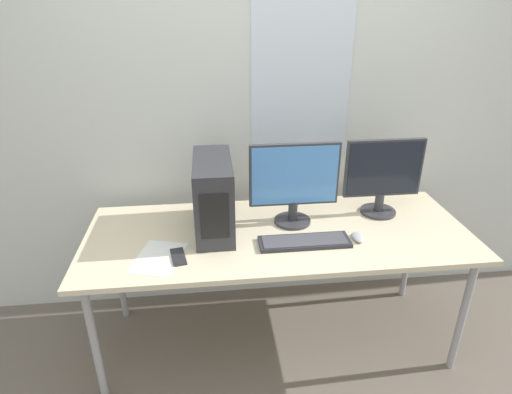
{
  "coord_description": "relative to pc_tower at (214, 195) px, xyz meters",
  "views": [
    {
      "loc": [
        -0.35,
        -1.57,
        1.91
      ],
      "look_at": [
        -0.12,
        0.41,
        0.97
      ],
      "focal_mm": 30.0,
      "sensor_mm": 36.0,
      "label": 1
    }
  ],
  "objects": [
    {
      "name": "cell_phone",
      "position": [
        -0.19,
        -0.27,
        -0.19
      ],
      "size": [
        0.09,
        0.16,
        0.01
      ],
      "rotation": [
        0.0,
        0.0,
        0.19
      ],
      "color": "#232328",
      "rests_on": "desk"
    },
    {
      "name": "ground_plane",
      "position": [
        0.34,
        -0.48,
        -0.95
      ],
      "size": [
        14.0,
        14.0,
        0.0
      ],
      "primitive_type": "plane",
      "color": "#665B51"
    },
    {
      "name": "keyboard",
      "position": [
        0.45,
        -0.21,
        -0.19
      ],
      "size": [
        0.47,
        0.15,
        0.02
      ],
      "color": "#28282D",
      "rests_on": "desk"
    },
    {
      "name": "mouse",
      "position": [
        0.74,
        -0.2,
        -0.19
      ],
      "size": [
        0.06,
        0.11,
        0.03
      ],
      "color": "#B2B2B7",
      "rests_on": "desk"
    },
    {
      "name": "pc_tower",
      "position": [
        0.0,
        0.0,
        0.0
      ],
      "size": [
        0.2,
        0.49,
        0.4
      ],
      "color": "#2D2D33",
      "rests_on": "desk"
    },
    {
      "name": "wall_back",
      "position": [
        0.34,
        0.46,
        0.4
      ],
      "size": [
        8.0,
        0.07,
        2.7
      ],
      "color": "silver",
      "rests_on": "ground_plane"
    },
    {
      "name": "desk",
      "position": [
        0.34,
        -0.07,
        -0.25
      ],
      "size": [
        2.06,
        0.81,
        0.75
      ],
      "color": "beige",
      "rests_on": "ground_plane"
    },
    {
      "name": "paper_sheet_left",
      "position": [
        -0.28,
        -0.26,
        -0.2
      ],
      "size": [
        0.28,
        0.34,
        0.0
      ],
      "rotation": [
        0.0,
        0.0,
        -0.27
      ],
      "color": "white",
      "rests_on": "desk"
    },
    {
      "name": "monitor_main",
      "position": [
        0.43,
        0.02,
        0.05
      ],
      "size": [
        0.49,
        0.2,
        0.46
      ],
      "color": "#333338",
      "rests_on": "desk"
    },
    {
      "name": "monitor_right_near",
      "position": [
        0.96,
        0.08,
        0.04
      ],
      "size": [
        0.44,
        0.2,
        0.45
      ],
      "color": "#333338",
      "rests_on": "desk"
    }
  ]
}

